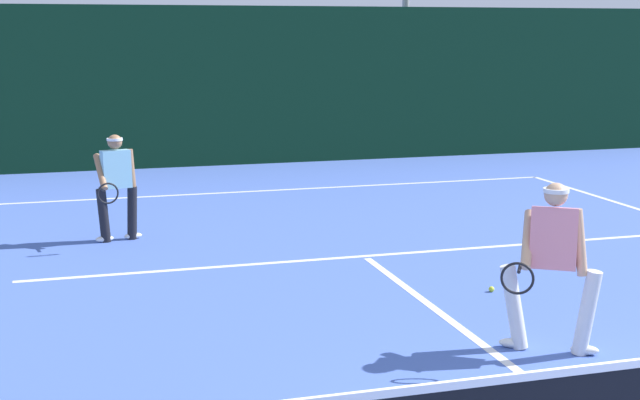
# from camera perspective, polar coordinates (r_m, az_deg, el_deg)

# --- Properties ---
(court_line_baseline_far) EXTENTS (10.94, 0.10, 0.01)m
(court_line_baseline_far) POSITION_cam_1_polar(r_m,az_deg,el_deg) (16.64, -2.86, 0.64)
(court_line_baseline_far) COLOR white
(court_line_baseline_far) RESTS_ON ground_plane
(court_line_service) EXTENTS (8.92, 0.10, 0.01)m
(court_line_service) POSITION_cam_1_polar(r_m,az_deg,el_deg) (11.80, 2.89, -3.65)
(court_line_service) COLOR white
(court_line_service) RESTS_ON ground_plane
(court_line_centre) EXTENTS (0.10, 6.40, 0.01)m
(court_line_centre) POSITION_cam_1_polar(r_m,az_deg,el_deg) (8.86, 9.95, -8.80)
(court_line_centre) COLOR white
(court_line_centre) RESTS_ON ground_plane
(player_near) EXTENTS (1.10, 0.81, 1.62)m
(player_near) POSITION_cam_1_polar(r_m,az_deg,el_deg) (8.41, 14.78, -3.79)
(player_near) COLOR silver
(player_near) RESTS_ON ground_plane
(player_far) EXTENTS (0.68, 0.87, 1.53)m
(player_far) POSITION_cam_1_polar(r_m,az_deg,el_deg) (12.82, -13.05, 1.06)
(player_far) COLOR black
(player_far) RESTS_ON ground_plane
(tennis_ball) EXTENTS (0.07, 0.07, 0.07)m
(tennis_ball) POSITION_cam_1_polar(r_m,az_deg,el_deg) (10.40, 11.04, -5.68)
(tennis_ball) COLOR #D1E033
(tennis_ball) RESTS_ON ground_plane
(back_fence_windscreen) EXTENTS (22.88, 0.12, 3.51)m
(back_fence_windscreen) POSITION_cam_1_polar(r_m,az_deg,el_deg) (19.79, -5.21, 7.35)
(back_fence_windscreen) COLOR black
(back_fence_windscreen) RESTS_ON ground_plane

